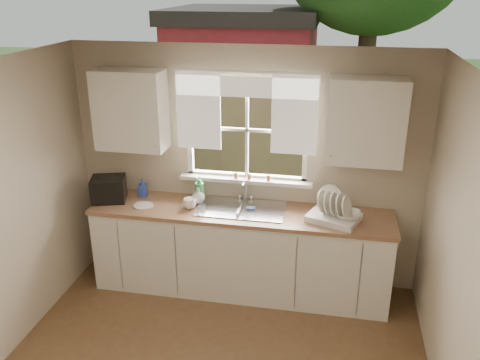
% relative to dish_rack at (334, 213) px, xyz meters
% --- Properties ---
extents(room_walls, '(3.62, 4.02, 2.50)m').
position_rel_dish_rack_xyz_m(room_walls, '(-0.92, -1.70, 0.25)').
color(room_walls, beige).
rests_on(room_walls, ground).
extents(ceiling, '(3.60, 4.00, 0.02)m').
position_rel_dish_rack_xyz_m(ceiling, '(-0.92, -1.63, 1.52)').
color(ceiling, silver).
rests_on(ceiling, room_walls).
extents(window, '(1.38, 0.16, 1.06)m').
position_rel_dish_rack_xyz_m(window, '(-0.92, 0.37, 0.50)').
color(window, white).
rests_on(window, room_walls).
extents(curtains, '(1.50, 0.03, 0.81)m').
position_rel_dish_rack_xyz_m(curtains, '(-0.92, 0.32, 0.95)').
color(curtains, white).
rests_on(curtains, room_walls).
extents(base_cabinets, '(3.00, 0.62, 0.87)m').
position_rel_dish_rack_xyz_m(base_cabinets, '(-0.92, 0.05, -0.55)').
color(base_cabinets, white).
rests_on(base_cabinets, ground).
extents(countertop, '(3.04, 0.65, 0.04)m').
position_rel_dish_rack_xyz_m(countertop, '(-0.92, 0.05, -0.09)').
color(countertop, '#966B4B').
rests_on(countertop, base_cabinets).
extents(upper_cabinet_left, '(0.70, 0.33, 0.80)m').
position_rel_dish_rack_xyz_m(upper_cabinet_left, '(-2.07, 0.19, 0.87)').
color(upper_cabinet_left, white).
rests_on(upper_cabinet_left, room_walls).
extents(upper_cabinet_right, '(0.70, 0.33, 0.80)m').
position_rel_dish_rack_xyz_m(upper_cabinet_right, '(0.23, 0.19, 0.87)').
color(upper_cabinet_right, white).
rests_on(upper_cabinet_right, room_walls).
extents(wall_outlet, '(0.08, 0.01, 0.12)m').
position_rel_dish_rack_xyz_m(wall_outlet, '(-0.04, 0.35, 0.10)').
color(wall_outlet, beige).
rests_on(wall_outlet, room_walls).
extents(sill_jars, '(0.38, 0.04, 0.06)m').
position_rel_dish_rack_xyz_m(sill_jars, '(-0.86, 0.31, 0.20)').
color(sill_jars, brown).
rests_on(sill_jars, window).
extents(sink, '(0.88, 0.52, 0.40)m').
position_rel_dish_rack_xyz_m(sink, '(-0.92, 0.08, -0.15)').
color(sink, '#B7B7BC').
rests_on(sink, countertop).
extents(dish_rack, '(0.56, 0.49, 0.31)m').
position_rel_dish_rack_xyz_m(dish_rack, '(0.00, 0.00, 0.00)').
color(dish_rack, white).
rests_on(dish_rack, countertop).
extents(bowl, '(0.26, 0.26, 0.06)m').
position_rel_dish_rack_xyz_m(bowl, '(0.13, -0.05, 0.02)').
color(bowl, white).
rests_on(bowl, dish_rack).
extents(soap_bottle_a, '(0.12, 0.12, 0.29)m').
position_rel_dish_rack_xyz_m(soap_bottle_a, '(-1.38, 0.19, 0.07)').
color(soap_bottle_a, '#2F9047').
rests_on(soap_bottle_a, countertop).
extents(soap_bottle_b, '(0.10, 0.10, 0.20)m').
position_rel_dish_rack_xyz_m(soap_bottle_b, '(-2.01, 0.21, 0.02)').
color(soap_bottle_b, blue).
rests_on(soap_bottle_b, countertop).
extents(soap_bottle_c, '(0.17, 0.17, 0.18)m').
position_rel_dish_rack_xyz_m(soap_bottle_c, '(-1.38, 0.14, 0.01)').
color(soap_bottle_c, beige).
rests_on(soap_bottle_c, countertop).
extents(saucer, '(0.20, 0.20, 0.01)m').
position_rel_dish_rack_xyz_m(saucer, '(-1.91, -0.04, -0.07)').
color(saucer, silver).
rests_on(saucer, countertop).
extents(cup, '(0.17, 0.17, 0.11)m').
position_rel_dish_rack_xyz_m(cup, '(-1.43, 0.00, -0.02)').
color(cup, white).
rests_on(cup, countertop).
extents(black_appliance, '(0.41, 0.38, 0.25)m').
position_rel_dish_rack_xyz_m(black_appliance, '(-2.32, 0.04, 0.05)').
color(black_appliance, black).
rests_on(black_appliance, countertop).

